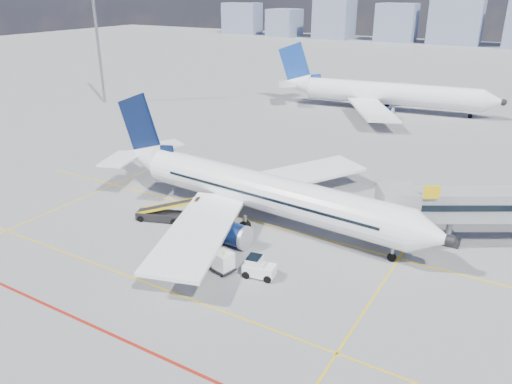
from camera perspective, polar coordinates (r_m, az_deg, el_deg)
ground at (r=43.77m, az=-5.03°, el=-7.41°), size 420.00×420.00×0.00m
apron_markings at (r=41.45m, az=-8.86°, el=-9.46°), size 90.00×35.12×0.01m
floodlight_mast_nw at (r=105.19m, az=-17.74°, el=16.99°), size 3.20×0.61×25.45m
main_aircraft at (r=49.00m, az=-0.26°, el=0.25°), size 38.10×33.16×11.12m
second_aircraft at (r=98.02m, az=14.12°, el=10.88°), size 41.91×36.42×12.28m
baggage_tug at (r=40.52m, az=0.21°, el=-8.59°), size 2.72×1.92×1.75m
cargo_dolly at (r=41.58m, az=-4.53°, el=-7.56°), size 3.48×2.10×1.78m
belt_loader at (r=50.76m, az=-10.77°, el=-2.46°), size 6.61×3.51×2.68m
ramp_worker at (r=40.89m, az=-3.60°, el=-8.11°), size 0.82×0.83×1.93m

